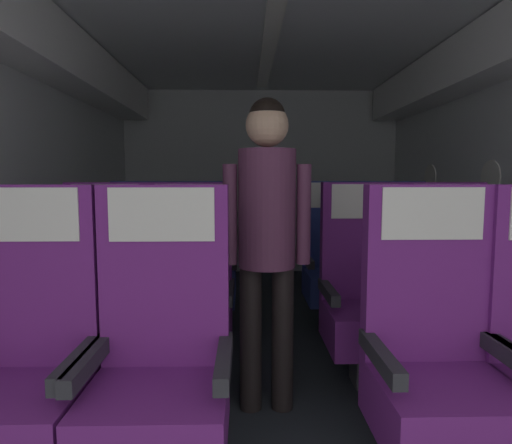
% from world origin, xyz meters
% --- Properties ---
extents(ground, '(3.60, 5.79, 0.02)m').
position_xyz_m(ground, '(0.00, 2.70, -0.01)').
color(ground, '#23282D').
extents(fuselage_shell, '(3.48, 5.44, 2.29)m').
position_xyz_m(fuselage_shell, '(0.00, 2.97, 1.63)').
color(fuselage_shell, silver).
rests_on(fuselage_shell, ground).
extents(seat_a_left_window, '(0.52, 0.49, 1.14)m').
position_xyz_m(seat_a_left_window, '(-1.01, 1.51, 0.48)').
color(seat_a_left_window, '#38383D').
rests_on(seat_a_left_window, ground).
extents(seat_a_left_aisle, '(0.52, 0.49, 1.14)m').
position_xyz_m(seat_a_left_aisle, '(-0.50, 1.50, 0.48)').
color(seat_a_left_aisle, '#38383D').
rests_on(seat_a_left_aisle, ground).
extents(seat_a_right_window, '(0.52, 0.49, 1.14)m').
position_xyz_m(seat_a_right_window, '(0.52, 1.52, 0.48)').
color(seat_a_right_window, '#38383D').
rests_on(seat_a_right_window, ground).
extents(seat_b_left_window, '(0.52, 0.49, 1.14)m').
position_xyz_m(seat_b_left_window, '(-1.01, 2.44, 0.48)').
color(seat_b_left_window, '#38383D').
rests_on(seat_b_left_window, ground).
extents(seat_b_left_aisle, '(0.52, 0.49, 1.14)m').
position_xyz_m(seat_b_left_aisle, '(-0.52, 2.42, 0.48)').
color(seat_b_left_aisle, '#38383D').
rests_on(seat_b_left_aisle, ground).
extents(seat_b_right_aisle, '(0.52, 0.49, 1.14)m').
position_xyz_m(seat_b_right_aisle, '(0.99, 2.43, 0.48)').
color(seat_b_right_aisle, '#38383D').
rests_on(seat_b_right_aisle, ground).
extents(seat_b_right_window, '(0.52, 0.49, 1.14)m').
position_xyz_m(seat_b_right_window, '(0.50, 2.41, 0.48)').
color(seat_b_right_window, '#38383D').
rests_on(seat_b_right_window, ground).
extents(seat_c_left_window, '(0.52, 0.49, 1.14)m').
position_xyz_m(seat_c_left_window, '(-1.01, 3.34, 0.48)').
color(seat_c_left_window, '#38383D').
rests_on(seat_c_left_window, ground).
extents(seat_c_left_aisle, '(0.52, 0.49, 1.14)m').
position_xyz_m(seat_c_left_aisle, '(-0.52, 3.33, 0.48)').
color(seat_c_left_aisle, '#38383D').
rests_on(seat_c_left_aisle, ground).
extents(seat_c_right_aisle, '(0.52, 0.49, 1.14)m').
position_xyz_m(seat_c_right_aisle, '(1.00, 3.33, 0.48)').
color(seat_c_right_aisle, '#38383D').
rests_on(seat_c_right_aisle, ground).
extents(seat_c_right_window, '(0.52, 0.49, 1.14)m').
position_xyz_m(seat_c_right_window, '(0.52, 3.35, 0.48)').
color(seat_c_right_window, '#38383D').
rests_on(seat_c_right_window, ground).
extents(flight_attendant, '(0.43, 0.28, 1.55)m').
position_xyz_m(flight_attendant, '(-0.09, 2.10, 0.95)').
color(flight_attendant, black).
rests_on(flight_attendant, ground).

